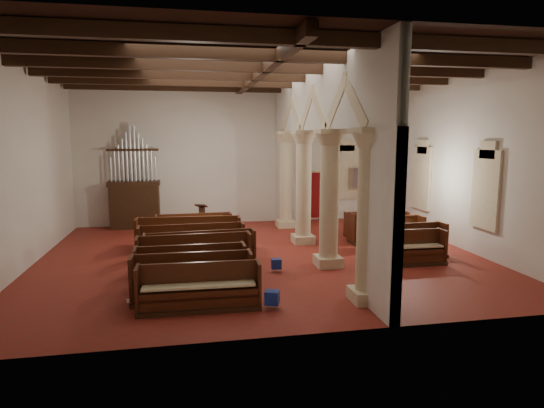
{
  "coord_description": "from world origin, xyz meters",
  "views": [
    {
      "loc": [
        -2.31,
        -14.21,
        3.89
      ],
      "look_at": [
        0.46,
        0.5,
        1.63
      ],
      "focal_mm": 30.0,
      "sensor_mm": 36.0,
      "label": 1
    }
  ],
  "objects_px": {
    "pipe_organ": "(135,196)",
    "aisle_pew_0": "(416,252)",
    "lectern": "(202,219)",
    "nave_pew_0": "(199,294)",
    "processional_banner": "(359,203)"
  },
  "relations": [
    {
      "from": "aisle_pew_0",
      "to": "processional_banner",
      "type": "bearing_deg",
      "value": 83.59
    },
    {
      "from": "lectern",
      "to": "nave_pew_0",
      "type": "bearing_deg",
      "value": -68.37
    },
    {
      "from": "processional_banner",
      "to": "nave_pew_0",
      "type": "bearing_deg",
      "value": -114.69
    },
    {
      "from": "pipe_organ",
      "to": "processional_banner",
      "type": "xyz_separation_m",
      "value": [
        9.93,
        -0.23,
        -0.54
      ]
    },
    {
      "from": "lectern",
      "to": "aisle_pew_0",
      "type": "distance_m",
      "value": 8.88
    },
    {
      "from": "processional_banner",
      "to": "aisle_pew_0",
      "type": "distance_m",
      "value": 7.12
    },
    {
      "from": "pipe_organ",
      "to": "nave_pew_0",
      "type": "relative_size",
      "value": 1.59
    },
    {
      "from": "pipe_organ",
      "to": "processional_banner",
      "type": "bearing_deg",
      "value": -1.3
    },
    {
      "from": "lectern",
      "to": "nave_pew_0",
      "type": "distance_m",
      "value": 8.8
    },
    {
      "from": "nave_pew_0",
      "to": "lectern",
      "type": "bearing_deg",
      "value": 88.86
    },
    {
      "from": "pipe_organ",
      "to": "lectern",
      "type": "bearing_deg",
      "value": -19.55
    },
    {
      "from": "pipe_organ",
      "to": "aisle_pew_0",
      "type": "relative_size",
      "value": 2.53
    },
    {
      "from": "nave_pew_0",
      "to": "aisle_pew_0",
      "type": "xyz_separation_m",
      "value": [
        6.63,
        2.5,
        0.01
      ]
    },
    {
      "from": "lectern",
      "to": "aisle_pew_0",
      "type": "bearing_deg",
      "value": -21.13
    },
    {
      "from": "nave_pew_0",
      "to": "pipe_organ",
      "type": "bearing_deg",
      "value": 105.03
    }
  ]
}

